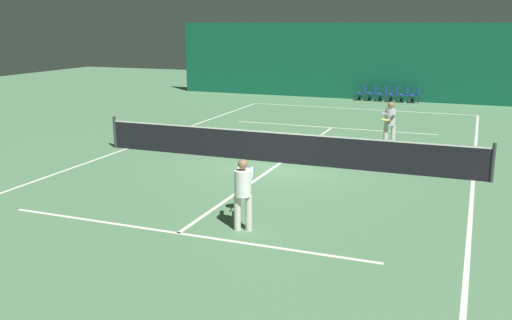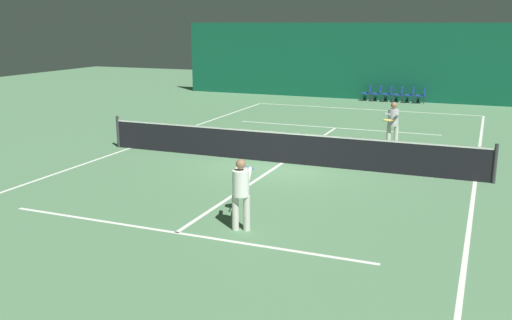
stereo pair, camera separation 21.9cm
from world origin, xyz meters
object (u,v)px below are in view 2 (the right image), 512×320
at_px(player_far, 393,122).
at_px(courtside_chair_3, 400,93).
at_px(player_near, 241,188).
at_px(courtside_chair_5, 422,94).
at_px(tennis_net, 283,146).
at_px(courtside_chair_2, 389,93).
at_px(courtside_chair_4, 411,94).
at_px(courtside_chair_1, 378,92).
at_px(courtside_chair_0, 368,92).

bearing_deg(player_far, courtside_chair_3, -172.04).
distance_m(player_near, courtside_chair_5, 20.79).
xyz_separation_m(tennis_net, courtside_chair_2, (0.68, 15.05, -0.03)).
xyz_separation_m(player_far, courtside_chair_4, (-0.90, 11.68, -0.43)).
xyz_separation_m(player_far, courtside_chair_5, (-0.33, 11.68, -0.43)).
bearing_deg(player_near, player_far, -26.72).
bearing_deg(courtside_chair_1, player_far, 12.63).
bearing_deg(courtside_chair_5, courtside_chair_4, -90.00).
distance_m(tennis_net, courtside_chair_5, 15.24).
bearing_deg(courtside_chair_1, courtside_chair_2, 90.00).
height_order(player_far, courtside_chair_0, player_far).
bearing_deg(courtside_chair_3, courtside_chair_2, -90.00).
distance_m(player_near, courtside_chair_0, 20.81).
relative_size(tennis_net, courtside_chair_2, 14.29).
bearing_deg(courtside_chair_2, player_near, 1.27).
bearing_deg(courtside_chair_0, courtside_chair_5, 90.00).
height_order(tennis_net, courtside_chair_2, tennis_net).
bearing_deg(tennis_net, courtside_chair_3, 85.25).
bearing_deg(courtside_chair_2, tennis_net, -2.58).
xyz_separation_m(player_near, courtside_chair_1, (-1.03, 20.75, -0.39)).
distance_m(courtside_chair_0, courtside_chair_3, 1.71).
xyz_separation_m(courtside_chair_0, courtside_chair_5, (2.86, 0.00, 0.00)).
relative_size(courtside_chair_1, courtside_chair_3, 1.00).
distance_m(courtside_chair_2, courtside_chair_4, 1.14).
bearing_deg(courtside_chair_5, courtside_chair_3, -90.00).
xyz_separation_m(courtside_chair_2, courtside_chair_3, (0.57, 0.00, 0.00)).
distance_m(courtside_chair_2, courtside_chair_5, 1.71).
distance_m(courtside_chair_0, courtside_chair_4, 2.28).
relative_size(player_near, courtside_chair_5, 1.78).
height_order(tennis_net, player_near, player_near).
relative_size(courtside_chair_0, courtside_chair_2, 1.00).
distance_m(tennis_net, courtside_chair_4, 15.16).
distance_m(tennis_net, player_near, 5.82).
height_order(courtside_chair_0, courtside_chair_3, same).
height_order(courtside_chair_0, courtside_chair_4, same).
distance_m(tennis_net, courtside_chair_1, 15.05).
height_order(tennis_net, courtside_chair_4, tennis_net).
distance_m(courtside_chair_0, courtside_chair_2, 1.14).
relative_size(player_far, courtside_chair_2, 1.87).
bearing_deg(courtside_chair_5, player_near, -3.45).
bearing_deg(tennis_net, courtside_chair_2, 87.42).
xyz_separation_m(player_near, player_far, (1.58, 9.07, 0.04)).
distance_m(tennis_net, courtside_chair_2, 15.06).
bearing_deg(courtside_chair_4, player_far, 4.42).
height_order(player_far, courtside_chair_2, player_far).
height_order(courtside_chair_1, courtside_chair_5, same).
bearing_deg(courtside_chair_4, courtside_chair_3, -90.00).
bearing_deg(player_near, courtside_chair_1, -13.96).
height_order(player_near, courtside_chair_1, player_near).
bearing_deg(courtside_chair_5, courtside_chair_1, -90.00).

